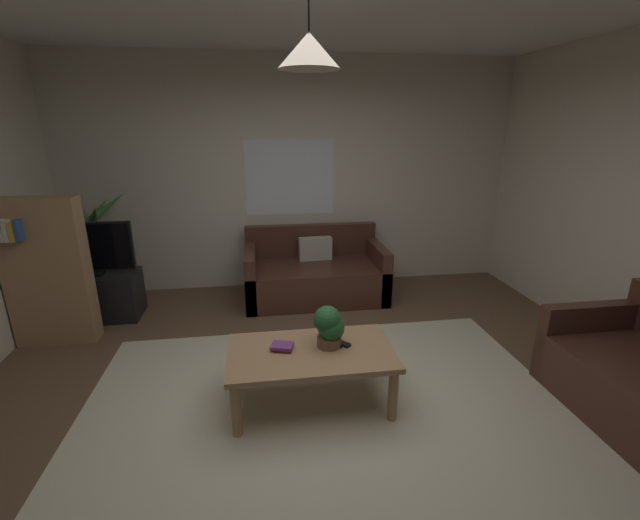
{
  "coord_description": "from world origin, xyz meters",
  "views": [
    {
      "loc": [
        -0.43,
        -2.6,
        2.0
      ],
      "look_at": [
        0.0,
        0.3,
        1.05
      ],
      "focal_mm": 23.45,
      "sensor_mm": 36.0,
      "label": 1
    }
  ],
  "objects_px": {
    "remote_on_table_0": "(337,342)",
    "potted_palm_corner": "(94,253)",
    "coffee_table": "(311,358)",
    "couch_under_window": "(315,275)",
    "book_on_table_1": "(282,346)",
    "bookshelf_corner": "(47,272)",
    "book_on_table_0": "(283,348)",
    "potted_plant_on_table": "(329,326)",
    "tv_stand": "(96,296)",
    "remote_on_table_1": "(340,343)",
    "pendant_lamp": "(309,51)",
    "tv": "(87,248)"
  },
  "relations": [
    {
      "from": "coffee_table",
      "to": "remote_on_table_1",
      "type": "height_order",
      "value": "remote_on_table_1"
    },
    {
      "from": "potted_plant_on_table",
      "to": "bookshelf_corner",
      "type": "xyz_separation_m",
      "value": [
        -2.43,
        1.24,
        0.11
      ]
    },
    {
      "from": "book_on_table_0",
      "to": "remote_on_table_0",
      "type": "relative_size",
      "value": 0.75
    },
    {
      "from": "couch_under_window",
      "to": "potted_plant_on_table",
      "type": "relative_size",
      "value": 5.22
    },
    {
      "from": "book_on_table_0",
      "to": "potted_plant_on_table",
      "type": "relative_size",
      "value": 0.38
    },
    {
      "from": "book_on_table_0",
      "to": "potted_plant_on_table",
      "type": "height_order",
      "value": "potted_plant_on_table"
    },
    {
      "from": "tv_stand",
      "to": "potted_palm_corner",
      "type": "height_order",
      "value": "potted_palm_corner"
    },
    {
      "from": "coffee_table",
      "to": "remote_on_table_0",
      "type": "distance_m",
      "value": 0.23
    },
    {
      "from": "coffee_table",
      "to": "remote_on_table_0",
      "type": "relative_size",
      "value": 7.49
    },
    {
      "from": "tv",
      "to": "book_on_table_0",
      "type": "bearing_deg",
      "value": -41.92
    },
    {
      "from": "remote_on_table_1",
      "to": "potted_palm_corner",
      "type": "xyz_separation_m",
      "value": [
        -2.47,
        2.24,
        0.14
      ]
    },
    {
      "from": "remote_on_table_0",
      "to": "potted_palm_corner",
      "type": "distance_m",
      "value": 3.31
    },
    {
      "from": "tv_stand",
      "to": "pendant_lamp",
      "type": "height_order",
      "value": "pendant_lamp"
    },
    {
      "from": "potted_palm_corner",
      "to": "pendant_lamp",
      "type": "distance_m",
      "value": 3.7
    },
    {
      "from": "remote_on_table_0",
      "to": "remote_on_table_1",
      "type": "height_order",
      "value": "same"
    },
    {
      "from": "book_on_table_0",
      "to": "potted_palm_corner",
      "type": "bearing_deg",
      "value": 132.32
    },
    {
      "from": "pendant_lamp",
      "to": "book_on_table_0",
      "type": "bearing_deg",
      "value": 165.4
    },
    {
      "from": "bookshelf_corner",
      "to": "book_on_table_0",
      "type": "bearing_deg",
      "value": -30.64
    },
    {
      "from": "pendant_lamp",
      "to": "coffee_table",
      "type": "bearing_deg",
      "value": 26.57
    },
    {
      "from": "couch_under_window",
      "to": "book_on_table_1",
      "type": "height_order",
      "value": "couch_under_window"
    },
    {
      "from": "couch_under_window",
      "to": "tv",
      "type": "relative_size",
      "value": 1.79
    },
    {
      "from": "potted_palm_corner",
      "to": "remote_on_table_0",
      "type": "bearing_deg",
      "value": -42.3
    },
    {
      "from": "couch_under_window",
      "to": "bookshelf_corner",
      "type": "xyz_separation_m",
      "value": [
        -2.59,
        -0.74,
        0.44
      ]
    },
    {
      "from": "tv_stand",
      "to": "book_on_table_0",
      "type": "bearing_deg",
      "value": -42.28
    },
    {
      "from": "remote_on_table_1",
      "to": "tv",
      "type": "height_order",
      "value": "tv"
    },
    {
      "from": "coffee_table",
      "to": "remote_on_table_0",
      "type": "height_order",
      "value": "remote_on_table_0"
    },
    {
      "from": "couch_under_window",
      "to": "pendant_lamp",
      "type": "bearing_deg",
      "value": -98.41
    },
    {
      "from": "pendant_lamp",
      "to": "tv_stand",
      "type": "bearing_deg",
      "value": 139.7
    },
    {
      "from": "potted_plant_on_table",
      "to": "potted_palm_corner",
      "type": "bearing_deg",
      "value": 136.65
    },
    {
      "from": "pendant_lamp",
      "to": "tv",
      "type": "bearing_deg",
      "value": 140.04
    },
    {
      "from": "couch_under_window",
      "to": "remote_on_table_0",
      "type": "distance_m",
      "value": 1.97
    },
    {
      "from": "remote_on_table_1",
      "to": "potted_palm_corner",
      "type": "relative_size",
      "value": 0.12
    },
    {
      "from": "potted_palm_corner",
      "to": "book_on_table_1",
      "type": "bearing_deg",
      "value": -47.92
    },
    {
      "from": "book_on_table_1",
      "to": "remote_on_table_1",
      "type": "distance_m",
      "value": 0.44
    },
    {
      "from": "book_on_table_0",
      "to": "couch_under_window",
      "type": "bearing_deg",
      "value": 75.84
    },
    {
      "from": "potted_plant_on_table",
      "to": "potted_palm_corner",
      "type": "xyz_separation_m",
      "value": [
        -2.39,
        2.25,
        -0.01
      ]
    },
    {
      "from": "remote_on_table_1",
      "to": "bookshelf_corner",
      "type": "xyz_separation_m",
      "value": [
        -2.52,
        1.23,
        0.26
      ]
    },
    {
      "from": "coffee_table",
      "to": "remote_on_table_0",
      "type": "bearing_deg",
      "value": 20.01
    },
    {
      "from": "remote_on_table_0",
      "to": "potted_plant_on_table",
      "type": "height_order",
      "value": "potted_plant_on_table"
    },
    {
      "from": "remote_on_table_0",
      "to": "tv",
      "type": "distance_m",
      "value": 2.88
    },
    {
      "from": "book_on_table_0",
      "to": "pendant_lamp",
      "type": "xyz_separation_m",
      "value": [
        0.2,
        -0.05,
        1.96
      ]
    },
    {
      "from": "remote_on_table_0",
      "to": "potted_palm_corner",
      "type": "relative_size",
      "value": 0.12
    },
    {
      "from": "couch_under_window",
      "to": "book_on_table_1",
      "type": "relative_size",
      "value": 10.45
    },
    {
      "from": "coffee_table",
      "to": "book_on_table_0",
      "type": "distance_m",
      "value": 0.22
    },
    {
      "from": "couch_under_window",
      "to": "bookshelf_corner",
      "type": "distance_m",
      "value": 2.73
    },
    {
      "from": "potted_palm_corner",
      "to": "pendant_lamp",
      "type": "xyz_separation_m",
      "value": [
        2.25,
        -2.3,
        1.82
      ]
    },
    {
      "from": "remote_on_table_1",
      "to": "tv",
      "type": "xyz_separation_m",
      "value": [
        -2.33,
        1.7,
        0.34
      ]
    },
    {
      "from": "tv",
      "to": "potted_palm_corner",
      "type": "xyz_separation_m",
      "value": [
        -0.14,
        0.54,
        -0.2
      ]
    },
    {
      "from": "tv_stand",
      "to": "tv",
      "type": "xyz_separation_m",
      "value": [
        0.0,
        -0.02,
        0.54
      ]
    },
    {
      "from": "remote_on_table_1",
      "to": "bookshelf_corner",
      "type": "height_order",
      "value": "bookshelf_corner"
    }
  ]
}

